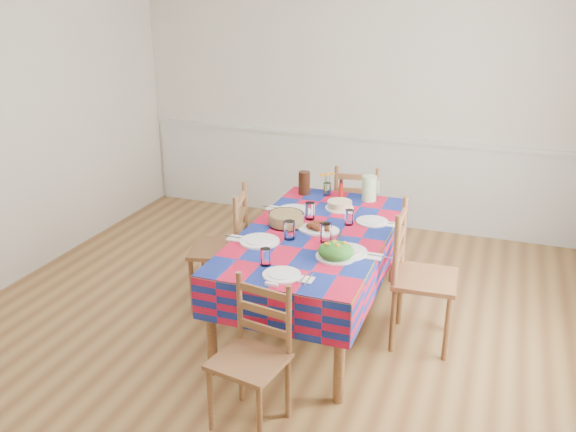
# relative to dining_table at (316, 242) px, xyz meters

# --- Properties ---
(room) EXTENTS (4.58, 5.08, 2.78)m
(room) POSITION_rel_dining_table_xyz_m (-0.29, -0.38, 0.72)
(room) COLOR brown
(room) RESTS_ON ground
(wainscot) EXTENTS (4.41, 0.06, 0.92)m
(wainscot) POSITION_rel_dining_table_xyz_m (-0.29, 2.10, -0.15)
(wainscot) COLOR silver
(wainscot) RESTS_ON room
(dining_table) EXTENTS (0.98, 1.83, 0.71)m
(dining_table) POSITION_rel_dining_table_xyz_m (0.00, 0.00, 0.00)
(dining_table) COLOR brown
(dining_table) RESTS_ON room
(setting_near_head) EXTENTS (0.37, 0.25, 0.11)m
(setting_near_head) POSITION_rel_dining_table_xyz_m (-0.03, -0.69, 0.10)
(setting_near_head) COLOR white
(setting_near_head) RESTS_ON dining_table
(setting_left_near) EXTENTS (0.49, 0.29, 0.13)m
(setting_left_near) POSITION_rel_dining_table_xyz_m (-0.25, -0.26, 0.11)
(setting_left_near) COLOR white
(setting_left_near) RESTS_ON dining_table
(setting_left_far) EXTENTS (0.47, 0.28, 0.12)m
(setting_left_far) POSITION_rel_dining_table_xyz_m (-0.23, 0.29, 0.11)
(setting_left_far) COLOR white
(setting_left_far) RESTS_ON dining_table
(setting_right_near) EXTENTS (0.52, 0.30, 0.13)m
(setting_right_near) POSITION_rel_dining_table_xyz_m (0.23, -0.23, 0.11)
(setting_right_near) COLOR white
(setting_right_near) RESTS_ON dining_table
(setting_right_far) EXTENTS (0.44, 0.25, 0.11)m
(setting_right_far) POSITION_rel_dining_table_xyz_m (0.28, 0.27, 0.10)
(setting_right_far) COLOR white
(setting_right_far) RESTS_ON dining_table
(meat_platter) EXTENTS (0.30, 0.21, 0.06)m
(meat_platter) POSITION_rel_dining_table_xyz_m (0.01, 0.03, 0.10)
(meat_platter) COLOR white
(meat_platter) RESTS_ON dining_table
(salad_platter) EXTENTS (0.25, 0.25, 0.11)m
(salad_platter) POSITION_rel_dining_table_xyz_m (0.24, -0.36, 0.12)
(salad_platter) COLOR white
(salad_platter) RESTS_ON dining_table
(pasta_bowl) EXTENTS (0.25, 0.25, 0.09)m
(pasta_bowl) POSITION_rel_dining_table_xyz_m (-0.24, 0.05, 0.12)
(pasta_bowl) COLOR white
(pasta_bowl) RESTS_ON dining_table
(cake) EXTENTS (0.22, 0.22, 0.06)m
(cake) POSITION_rel_dining_table_xyz_m (0.03, 0.51, 0.11)
(cake) COLOR white
(cake) RESTS_ON dining_table
(serving_utensils) EXTENTS (0.12, 0.27, 0.01)m
(serving_utensils) POSITION_rel_dining_table_xyz_m (0.16, -0.07, 0.08)
(serving_utensils) COLOR black
(serving_utensils) RESTS_ON dining_table
(flower_vase) EXTENTS (0.13, 0.10, 0.20)m
(flower_vase) POSITION_rel_dining_table_xyz_m (-0.16, 0.78, 0.16)
(flower_vase) COLOR white
(flower_vase) RESTS_ON dining_table
(hot_sauce) EXTENTS (0.04, 0.04, 0.15)m
(hot_sauce) POSITION_rel_dining_table_xyz_m (-0.04, 0.77, 0.15)
(hot_sauce) COLOR #AD1A0D
(hot_sauce) RESTS_ON dining_table
(green_pitcher) EXTENTS (0.12, 0.12, 0.20)m
(green_pitcher) POSITION_rel_dining_table_xyz_m (0.19, 0.78, 0.18)
(green_pitcher) COLOR #B4E7A3
(green_pitcher) RESTS_ON dining_table
(tea_pitcher) EXTENTS (0.09, 0.09, 0.19)m
(tea_pitcher) POSITION_rel_dining_table_xyz_m (-0.34, 0.74, 0.17)
(tea_pitcher) COLOR black
(tea_pitcher) RESTS_ON dining_table
(name_card) EXTENTS (0.08, 0.02, 0.02)m
(name_card) POSITION_rel_dining_table_xyz_m (0.01, -0.86, 0.09)
(name_card) COLOR white
(name_card) RESTS_ON dining_table
(chair_near) EXTENTS (0.42, 0.41, 0.84)m
(chair_near) POSITION_rel_dining_table_xyz_m (0.01, -1.15, -0.22)
(chair_near) COLOR brown
(chair_near) RESTS_ON room
(chair_far) EXTENTS (0.45, 0.44, 0.90)m
(chair_far) POSITION_rel_dining_table_xyz_m (0.01, 1.15, -0.19)
(chair_far) COLOR brown
(chair_far) RESTS_ON room
(chair_left) EXTENTS (0.48, 0.50, 0.94)m
(chair_left) POSITION_rel_dining_table_xyz_m (-0.73, 0.01, -0.17)
(chair_left) COLOR brown
(chair_left) RESTS_ON room
(chair_right) EXTENTS (0.43, 0.45, 0.98)m
(chair_right) POSITION_rel_dining_table_xyz_m (0.72, -0.00, -0.15)
(chair_right) COLOR brown
(chair_right) RESTS_ON room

